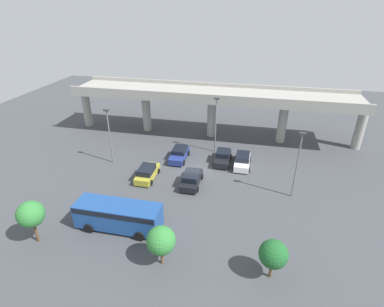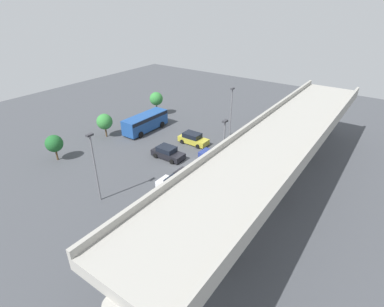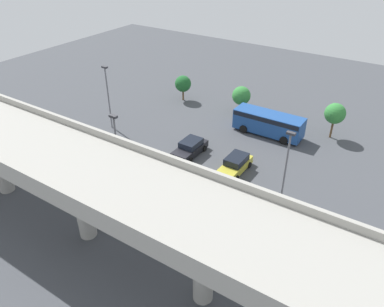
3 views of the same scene
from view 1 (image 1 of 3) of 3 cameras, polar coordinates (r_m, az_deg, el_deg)
ground_plane at (r=37.28m, az=0.74°, el=-3.80°), size 90.81×90.81×0.00m
highway_overpass at (r=45.64m, az=3.85°, el=10.45°), size 43.68×6.92×7.61m
parked_car_0 at (r=36.32m, az=-8.52°, el=-3.65°), size 2.07×4.43×1.60m
parked_car_1 at (r=40.26m, az=-2.42°, el=-0.10°), size 2.12×4.55×1.55m
parked_car_2 at (r=34.74m, az=-0.10°, el=-4.88°), size 2.15×4.47×1.58m
parked_car_3 at (r=39.66m, az=5.88°, el=-0.68°), size 2.12×4.46×1.61m
parked_car_4 at (r=39.15m, az=9.57°, el=-1.32°), size 2.13×4.50×1.56m
shuttle_bus at (r=29.07m, az=-13.87°, el=-11.15°), size 7.98×2.79×2.58m
lamp_post_near_aisle at (r=39.27m, az=-15.49°, el=3.96°), size 0.70×0.35×7.34m
lamp_post_mid_lot at (r=40.83m, az=4.56°, el=6.18°), size 0.70×0.35×7.84m
lamp_post_by_overpass at (r=32.76m, az=19.51°, el=-1.23°), size 0.70×0.35×7.57m
tree_front_left at (r=29.36m, az=-28.37°, el=-10.16°), size 2.32×2.32×4.16m
tree_front_right at (r=24.53m, az=-5.94°, el=-16.17°), size 2.34×2.34×3.60m
tree_front_far_right at (r=24.28m, az=15.24°, el=-18.03°), size 2.21×2.21×3.46m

